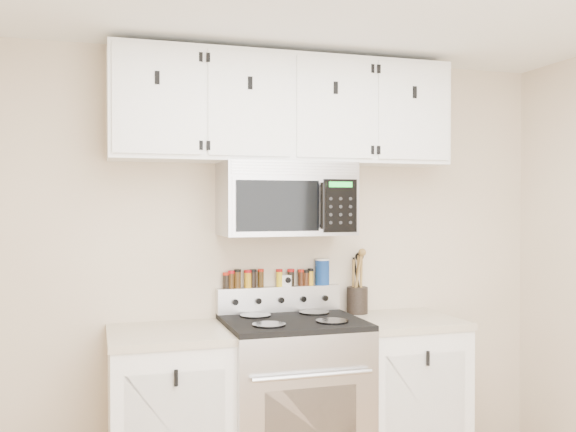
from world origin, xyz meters
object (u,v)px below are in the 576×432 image
object	(u,v)px
range	(293,401)
salt_canister	(322,272)
microwave	(286,199)
utensil_crock	(357,298)

from	to	relation	value
range	salt_canister	size ratio (longest dim) A/B	6.76
range	microwave	size ratio (longest dim) A/B	1.45
range	utensil_crock	xyz separation A→B (m)	(0.49, 0.23, 0.53)
microwave	range	bearing A→B (deg)	-90.23
range	utensil_crock	bearing A→B (deg)	25.23
utensil_crock	salt_canister	world-z (taller)	utensil_crock
utensil_crock	salt_canister	size ratio (longest dim) A/B	2.35
microwave	utensil_crock	distance (m)	0.79
salt_canister	range	bearing A→B (deg)	-134.74
range	salt_canister	distance (m)	0.80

